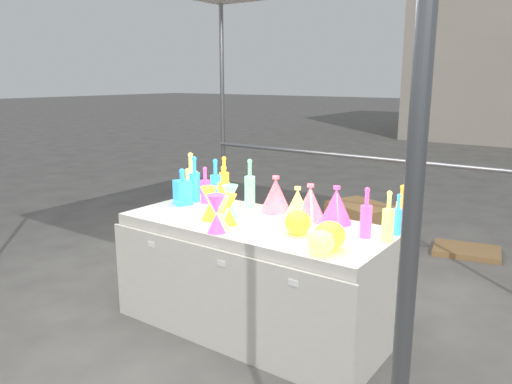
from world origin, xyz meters
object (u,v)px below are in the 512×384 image
Objects in this scene: display_table at (255,275)px; hourglass_0 at (229,210)px; cardboard_box_closed at (361,226)px; bottle_0 at (193,176)px; lampshade_0 at (276,194)px; globe_0 at (330,237)px.

display_table is 9.17× the size of hourglass_0.
cardboard_box_closed is 1.92m from bottle_0.
bottle_0 reaches higher than display_table.
display_table is 7.10× the size of lampshade_0.
lampshade_0 reaches higher than hourglass_0.
globe_0 is 0.84m from lampshade_0.
hourglass_0 reaches higher than globe_0.
bottle_0 is 1.77× the size of globe_0.
cardboard_box_closed is at bearing 64.81° from bottle_0.
display_table is at bearing -64.17° from cardboard_box_closed.
cardboard_box_closed is (-0.09, 1.95, -0.15)m from display_table.
lampshade_0 reaches higher than cardboard_box_closed.
cardboard_box_closed is at bearing 94.79° from lampshade_0.
lampshade_0 is at bearing -64.74° from cardboard_box_closed.
globe_0 is (0.75, -0.05, -0.03)m from hourglass_0.
globe_0 is 0.68× the size of lampshade_0.
display_table is at bearing 57.27° from hourglass_0.
lampshade_0 is at bearing 81.32° from hourglass_0.
globe_0 is at bearing -33.02° from lampshade_0.
lampshade_0 is (-0.03, 0.29, 0.51)m from display_table.
lampshade_0 is at bearing 144.20° from globe_0.
hourglass_0 is at bearing -95.90° from lampshade_0.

